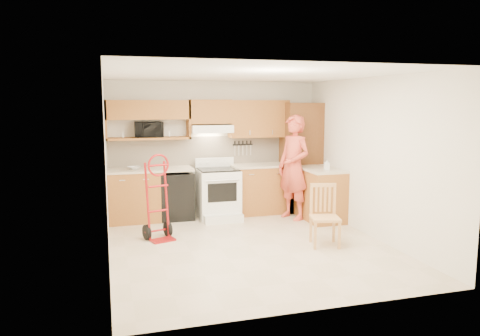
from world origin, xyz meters
name	(u,v)px	position (x,y,z in m)	size (l,w,h in m)	color
floor	(249,246)	(0.00, 0.00, -0.01)	(4.00, 4.50, 0.02)	beige
ceiling	(250,74)	(0.00, 0.00, 2.51)	(4.00, 4.50, 0.02)	white
wall_back	(214,148)	(0.00, 2.26, 1.25)	(4.00, 0.02, 2.50)	white
wall_front	(318,191)	(0.00, -2.26, 1.25)	(4.00, 0.02, 2.50)	white
wall_left	(105,168)	(-2.01, 0.00, 1.25)	(0.02, 4.50, 2.50)	white
wall_right	(372,158)	(2.01, 0.00, 1.25)	(0.02, 4.50, 2.50)	white
backsplash	(215,150)	(0.00, 2.23, 1.20)	(3.92, 0.03, 0.55)	beige
lower_cab_left	(134,196)	(-1.55, 1.95, 0.45)	(0.90, 0.60, 0.90)	brown
dishwasher	(176,196)	(-0.80, 1.95, 0.42)	(0.60, 0.60, 0.85)	black
lower_cab_right	(261,190)	(0.83, 1.95, 0.45)	(1.14, 0.60, 0.90)	brown
countertop_left	(150,170)	(-1.25, 1.95, 0.92)	(1.50, 0.63, 0.04)	#BEAA8F
countertop_right	(261,165)	(0.83, 1.95, 0.92)	(1.14, 0.63, 0.04)	#BEAA8F
cab_return_right	(320,195)	(1.70, 1.15, 0.45)	(0.60, 1.00, 0.90)	brown
countertop_return	(321,169)	(1.70, 1.15, 0.92)	(0.63, 1.00, 0.04)	#BEAA8F
pantry_tall	(301,157)	(1.65, 1.95, 1.05)	(0.70, 0.60, 2.10)	brown
upper_cab_left	(148,110)	(-1.25, 2.08, 1.98)	(1.50, 0.33, 0.34)	brown
upper_shelf_mw	(149,138)	(-1.25, 2.08, 1.47)	(1.50, 0.33, 0.04)	brown
upper_cab_center	(210,112)	(-0.12, 2.08, 1.94)	(0.76, 0.33, 0.44)	brown
upper_cab_right	(259,119)	(0.83, 2.08, 1.80)	(1.14, 0.33, 0.70)	brown
range_hood	(211,129)	(-0.12, 2.02, 1.63)	(0.76, 0.46, 0.14)	white
knife_strip	(243,148)	(0.55, 2.21, 1.24)	(0.40, 0.05, 0.29)	black
microwave	(149,130)	(-1.24, 2.08, 1.63)	(0.50, 0.34, 0.28)	black
range	(219,189)	(-0.04, 1.73, 0.54)	(0.73, 0.96, 1.08)	white
person	(294,167)	(1.26, 1.35, 0.95)	(0.69, 0.45, 1.89)	#D04A37
hand_truck	(159,201)	(-1.24, 0.70, 0.60)	(0.47, 0.43, 1.20)	maroon
dining_chair	(325,216)	(1.08, -0.30, 0.45)	(0.41, 0.44, 0.91)	tan
soap_bottle	(327,164)	(1.70, 0.92, 1.04)	(0.09, 0.09, 0.20)	white
bowl	(134,168)	(-1.53, 1.95, 0.97)	(0.20, 0.20, 0.05)	white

